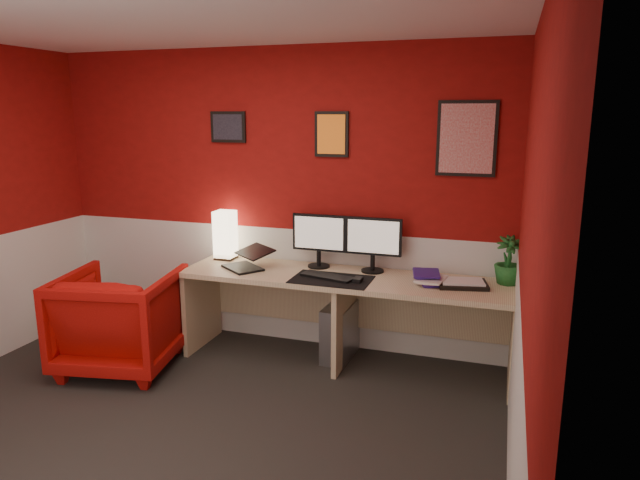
{
  "coord_description": "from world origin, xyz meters",
  "views": [
    {
      "loc": [
        1.89,
        -2.71,
        1.97
      ],
      "look_at": [
        0.6,
        1.21,
        1.05
      ],
      "focal_mm": 32.13,
      "sensor_mm": 36.0,
      "label": 1
    }
  ],
  "objects_px": {
    "armchair": "(121,320)",
    "monitor_left": "(319,232)",
    "shoji_lamp": "(225,236)",
    "zen_tray": "(462,284)",
    "monitor_right": "(373,236)",
    "laptop": "(242,256)",
    "pc_tower": "(340,331)",
    "potted_plant": "(509,260)",
    "desk": "(344,320)"
  },
  "relations": [
    {
      "from": "shoji_lamp",
      "to": "monitor_left",
      "type": "height_order",
      "value": "monitor_left"
    },
    {
      "from": "desk",
      "to": "zen_tray",
      "type": "bearing_deg",
      "value": 1.1
    },
    {
      "from": "armchair",
      "to": "monitor_left",
      "type": "bearing_deg",
      "value": -161.04
    },
    {
      "from": "zen_tray",
      "to": "potted_plant",
      "type": "bearing_deg",
      "value": 27.75
    },
    {
      "from": "monitor_right",
      "to": "desk",
      "type": "bearing_deg",
      "value": -132.93
    },
    {
      "from": "monitor_right",
      "to": "zen_tray",
      "type": "bearing_deg",
      "value": -13.52
    },
    {
      "from": "shoji_lamp",
      "to": "armchair",
      "type": "relative_size",
      "value": 0.47
    },
    {
      "from": "desk",
      "to": "potted_plant",
      "type": "relative_size",
      "value": 7.27
    },
    {
      "from": "monitor_left",
      "to": "desk",
      "type": "bearing_deg",
      "value": -34.68
    },
    {
      "from": "armchair",
      "to": "pc_tower",
      "type": "bearing_deg",
      "value": -166.67
    },
    {
      "from": "shoji_lamp",
      "to": "potted_plant",
      "type": "height_order",
      "value": "shoji_lamp"
    },
    {
      "from": "laptop",
      "to": "shoji_lamp",
      "type": "bearing_deg",
      "value": 175.11
    },
    {
      "from": "pc_tower",
      "to": "armchair",
      "type": "bearing_deg",
      "value": -153.27
    },
    {
      "from": "shoji_lamp",
      "to": "laptop",
      "type": "distance_m",
      "value": 0.39
    },
    {
      "from": "monitor_right",
      "to": "potted_plant",
      "type": "relative_size",
      "value": 1.62
    },
    {
      "from": "desk",
      "to": "monitor_left",
      "type": "relative_size",
      "value": 4.48
    },
    {
      "from": "shoji_lamp",
      "to": "armchair",
      "type": "distance_m",
      "value": 1.09
    },
    {
      "from": "zen_tray",
      "to": "pc_tower",
      "type": "height_order",
      "value": "zen_tray"
    },
    {
      "from": "potted_plant",
      "to": "armchair",
      "type": "bearing_deg",
      "value": -164.8
    },
    {
      "from": "desk",
      "to": "laptop",
      "type": "bearing_deg",
      "value": -176.13
    },
    {
      "from": "potted_plant",
      "to": "laptop",
      "type": "bearing_deg",
      "value": -173.39
    },
    {
      "from": "shoji_lamp",
      "to": "zen_tray",
      "type": "xyz_separation_m",
      "value": [
        2.01,
        -0.18,
        -0.18
      ]
    },
    {
      "from": "monitor_right",
      "to": "potted_plant",
      "type": "distance_m",
      "value": 1.03
    },
    {
      "from": "monitor_left",
      "to": "monitor_right",
      "type": "bearing_deg",
      "value": -0.29
    },
    {
      "from": "shoji_lamp",
      "to": "laptop",
      "type": "xyz_separation_m",
      "value": [
        0.28,
        -0.25,
        -0.09
      ]
    },
    {
      "from": "laptop",
      "to": "pc_tower",
      "type": "bearing_deg",
      "value": 49.63
    },
    {
      "from": "laptop",
      "to": "pc_tower",
      "type": "relative_size",
      "value": 0.73
    },
    {
      "from": "zen_tray",
      "to": "desk",
      "type": "bearing_deg",
      "value": -178.9
    },
    {
      "from": "potted_plant",
      "to": "armchair",
      "type": "height_order",
      "value": "potted_plant"
    },
    {
      "from": "desk",
      "to": "shoji_lamp",
      "type": "height_order",
      "value": "shoji_lamp"
    },
    {
      "from": "potted_plant",
      "to": "pc_tower",
      "type": "height_order",
      "value": "potted_plant"
    },
    {
      "from": "desk",
      "to": "laptop",
      "type": "xyz_separation_m",
      "value": [
        -0.84,
        -0.06,
        0.47
      ]
    },
    {
      "from": "desk",
      "to": "pc_tower",
      "type": "height_order",
      "value": "desk"
    },
    {
      "from": "monitor_right",
      "to": "potted_plant",
      "type": "height_order",
      "value": "monitor_right"
    },
    {
      "from": "potted_plant",
      "to": "armchair",
      "type": "relative_size",
      "value": 0.42
    },
    {
      "from": "desk",
      "to": "shoji_lamp",
      "type": "bearing_deg",
      "value": 170.1
    },
    {
      "from": "monitor_left",
      "to": "armchair",
      "type": "height_order",
      "value": "monitor_left"
    },
    {
      "from": "potted_plant",
      "to": "monitor_right",
      "type": "bearing_deg",
      "value": 179.48
    },
    {
      "from": "laptop",
      "to": "potted_plant",
      "type": "distance_m",
      "value": 2.06
    },
    {
      "from": "monitor_right",
      "to": "zen_tray",
      "type": "height_order",
      "value": "monitor_right"
    },
    {
      "from": "monitor_right",
      "to": "pc_tower",
      "type": "distance_m",
      "value": 0.83
    },
    {
      "from": "armchair",
      "to": "potted_plant",
      "type": "bearing_deg",
      "value": -175.62
    },
    {
      "from": "laptop",
      "to": "armchair",
      "type": "bearing_deg",
      "value": -109.04
    },
    {
      "from": "desk",
      "to": "armchair",
      "type": "bearing_deg",
      "value": -160.18
    },
    {
      "from": "shoji_lamp",
      "to": "zen_tray",
      "type": "height_order",
      "value": "shoji_lamp"
    },
    {
      "from": "desk",
      "to": "shoji_lamp",
      "type": "distance_m",
      "value": 1.27
    },
    {
      "from": "shoji_lamp",
      "to": "monitor_right",
      "type": "bearing_deg",
      "value": -0.34
    },
    {
      "from": "laptop",
      "to": "armchair",
      "type": "relative_size",
      "value": 0.38
    },
    {
      "from": "monitor_right",
      "to": "pc_tower",
      "type": "height_order",
      "value": "monitor_right"
    },
    {
      "from": "laptop",
      "to": "pc_tower",
      "type": "height_order",
      "value": "laptop"
    }
  ]
}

